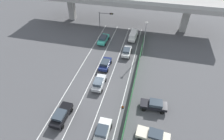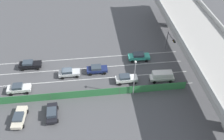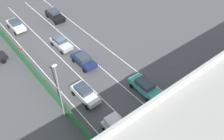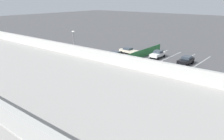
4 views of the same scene
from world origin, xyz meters
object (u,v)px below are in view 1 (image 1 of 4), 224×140
street_lamp (145,36)px  traffic_cone (123,106)px  car_sedan_white (127,51)px  car_sedan_silver (99,83)px  car_sedan_black (61,115)px  parked_sedan_dark (154,105)px  traffic_light (105,17)px  car_van_white (133,35)px  parked_sedan_cream (153,135)px  car_sedan_navy (105,64)px  car_taxi_teal (103,39)px  car_hatchback_white (102,132)px

street_lamp → traffic_cone: size_ratio=14.33×
car_sedan_white → car_sedan_silver: (-3.13, -11.27, -0.02)m
car_sedan_black → parked_sedan_dark: (13.68, 5.47, -0.02)m
traffic_light → street_lamp: bearing=-40.9°
car_sedan_black → car_sedan_silver: bearing=66.8°
car_van_white → parked_sedan_dark: car_van_white is taller
car_van_white → traffic_light: traffic_light is taller
street_lamp → traffic_cone: (-1.42, -15.85, -4.57)m
car_sedan_black → parked_sedan_cream: 13.94m
car_sedan_white → parked_sedan_cream: (7.30, -19.42, -0.07)m
car_sedan_navy → parked_sedan_dark: parked_sedan_dark is taller
car_sedan_navy → traffic_light: traffic_light is taller
car_sedan_navy → car_sedan_black: size_ratio=0.92×
traffic_light → street_lamp: street_lamp is taller
car_sedan_black → traffic_light: traffic_light is taller
car_sedan_white → car_taxi_teal: (-6.62, 3.90, 0.03)m
car_sedan_silver → traffic_cone: (5.23, -3.77, -0.65)m
car_taxi_teal → car_hatchback_white: 25.48m
car_sedan_silver → parked_sedan_cream: (10.43, -8.15, -0.06)m
car_sedan_silver → car_sedan_white: bearing=74.5°
car_sedan_white → car_sedan_navy: bearing=-122.7°
parked_sedan_dark → car_hatchback_white: bearing=-135.5°
car_sedan_navy → street_lamp: (7.07, 6.33, 3.94)m
car_sedan_navy → parked_sedan_cream: size_ratio=0.90×
car_sedan_white → car_sedan_navy: size_ratio=1.02×
car_sedan_navy → traffic_cone: bearing=-59.3°
parked_sedan_dark → traffic_light: 29.39m
car_taxi_teal → parked_sedan_cream: bearing=-59.2°
car_sedan_silver → parked_sedan_cream: car_sedan_silver is taller
parked_sedan_dark → street_lamp: 15.70m
traffic_light → car_sedan_black: bearing=-87.0°
car_sedan_navy → car_hatchback_white: (3.82, -15.10, 0.02)m
parked_sedan_cream → street_lamp: street_lamp is taller
parked_sedan_cream → traffic_cone: size_ratio=8.46×
parked_sedan_cream → parked_sedan_dark: parked_sedan_dark is taller
car_sedan_white → traffic_cone: 15.21m
car_sedan_navy → parked_sedan_cream: car_sedan_navy is taller
car_sedan_silver → traffic_light: bearing=102.9°
car_sedan_black → car_hatchback_white: bearing=-9.7°
car_sedan_white → car_sedan_silver: size_ratio=1.00×
car_sedan_white → traffic_light: 13.97m
parked_sedan_cream → traffic_light: size_ratio=0.98×
parked_sedan_dark → street_lamp: bearing=103.4°
parked_sedan_cream → traffic_cone: bearing=139.9°
car_van_white → parked_sedan_dark: size_ratio=1.10×
car_hatchback_white → traffic_light: traffic_light is taller
car_taxi_teal → street_lamp: 11.28m
car_sedan_black → street_lamp: (10.15, 20.26, 3.90)m
car_taxi_teal → car_sedan_black: (-0.01, -23.35, -0.04)m
car_sedan_silver → car_hatchback_white: car_hatchback_white is taller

